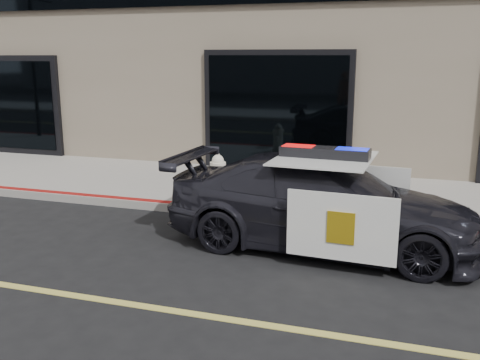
% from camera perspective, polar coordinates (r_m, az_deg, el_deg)
% --- Properties ---
extents(ground, '(120.00, 120.00, 0.00)m').
position_cam_1_polar(ground, '(5.95, -3.16, -14.37)').
color(ground, black).
rests_on(ground, ground).
extents(sidewalk_n, '(60.00, 3.50, 0.15)m').
position_cam_1_polar(sidewalk_n, '(10.69, 6.84, -1.42)').
color(sidewalk_n, gray).
rests_on(sidewalk_n, ground).
extents(police_car, '(2.37, 4.74, 1.48)m').
position_cam_1_polar(police_car, '(7.82, 8.85, -2.43)').
color(police_car, black).
rests_on(police_car, ground).
extents(fire_hydrant, '(0.35, 0.49, 0.78)m').
position_cam_1_polar(fire_hydrant, '(10.20, -2.39, 0.51)').
color(fire_hydrant, white).
rests_on(fire_hydrant, sidewalk_n).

